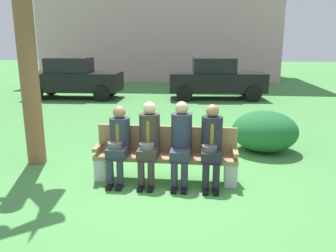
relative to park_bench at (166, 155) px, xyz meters
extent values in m
plane|color=#468843|center=(0.02, -0.24, -0.44)|extent=(80.00, 80.00, 0.00)
cube|color=#99754C|center=(0.00, -0.06, -0.02)|extent=(2.36, 0.44, 0.07)
cube|color=#99754C|center=(0.00, 0.13, 0.24)|extent=(2.36, 0.06, 0.45)
cube|color=#99754C|center=(-1.14, -0.06, 0.11)|extent=(0.08, 0.44, 0.06)
cube|color=#99754C|center=(1.14, -0.06, 0.11)|extent=(0.08, 0.44, 0.06)
cube|color=silver|center=(-1.08, -0.06, -0.25)|extent=(0.20, 0.37, 0.38)
cube|color=silver|center=(1.08, -0.06, -0.25)|extent=(0.20, 0.37, 0.38)
cube|color=#2D3342|center=(-0.76, -0.23, 0.09)|extent=(0.32, 0.38, 0.16)
cylinder|color=#2D3342|center=(-0.84, -0.42, -0.21)|extent=(0.11, 0.11, 0.45)
cylinder|color=#2D3342|center=(-0.68, -0.42, -0.21)|extent=(0.11, 0.11, 0.45)
cube|color=black|center=(-0.84, -0.48, -0.40)|extent=(0.09, 0.22, 0.07)
cube|color=black|center=(-0.68, -0.48, -0.40)|extent=(0.09, 0.22, 0.07)
cylinder|color=#2D3342|center=(-0.76, -0.04, 0.38)|extent=(0.34, 0.34, 0.48)
cube|color=olive|center=(-0.76, -0.21, 0.40)|extent=(0.05, 0.01, 0.31)
sphere|color=#9E7556|center=(-0.76, -0.04, 0.72)|extent=(0.21, 0.21, 0.21)
cylinder|color=#5C5C5C|center=(-0.80, -0.25, 0.22)|extent=(0.24, 0.24, 0.09)
cube|color=#38332D|center=(-0.26, -0.23, 0.09)|extent=(0.32, 0.38, 0.16)
cylinder|color=#38332D|center=(-0.34, -0.42, -0.21)|extent=(0.11, 0.11, 0.45)
cylinder|color=#38332D|center=(-0.18, -0.42, -0.21)|extent=(0.11, 0.11, 0.45)
cube|color=black|center=(-0.34, -0.48, -0.40)|extent=(0.09, 0.22, 0.07)
cube|color=black|center=(-0.18, -0.48, -0.40)|extent=(0.09, 0.22, 0.07)
cylinder|color=#38332D|center=(-0.26, -0.04, 0.42)|extent=(0.34, 0.34, 0.56)
cube|color=olive|center=(-0.26, -0.21, 0.44)|extent=(0.05, 0.01, 0.36)
sphere|color=beige|center=(-0.26, -0.04, 0.80)|extent=(0.21, 0.21, 0.21)
cylinder|color=slate|center=(-0.27, -0.25, 0.22)|extent=(0.24, 0.24, 0.09)
cube|color=#2D3342|center=(0.27, -0.23, 0.09)|extent=(0.32, 0.38, 0.16)
cylinder|color=#2D3342|center=(0.19, -0.42, -0.21)|extent=(0.11, 0.11, 0.45)
cylinder|color=#2D3342|center=(0.35, -0.42, -0.21)|extent=(0.11, 0.11, 0.45)
cube|color=black|center=(0.19, -0.48, -0.40)|extent=(0.09, 0.22, 0.07)
cube|color=black|center=(0.35, -0.48, -0.40)|extent=(0.09, 0.22, 0.07)
cylinder|color=#2D3342|center=(0.27, -0.04, 0.43)|extent=(0.34, 0.34, 0.57)
cube|color=navy|center=(0.27, -0.21, 0.45)|extent=(0.05, 0.01, 0.37)
sphere|color=tan|center=(0.27, -0.04, 0.81)|extent=(0.21, 0.21, 0.21)
cube|color=#23232D|center=(0.76, -0.23, 0.09)|extent=(0.32, 0.38, 0.16)
cylinder|color=#23232D|center=(0.68, -0.42, -0.21)|extent=(0.11, 0.11, 0.45)
cylinder|color=#23232D|center=(0.84, -0.42, -0.21)|extent=(0.11, 0.11, 0.45)
cube|color=black|center=(0.68, -0.48, -0.40)|extent=(0.09, 0.22, 0.07)
cube|color=black|center=(0.84, -0.48, -0.40)|extent=(0.09, 0.22, 0.07)
cylinder|color=#23232D|center=(0.76, -0.04, 0.41)|extent=(0.34, 0.34, 0.54)
cube|color=olive|center=(0.76, -0.21, 0.43)|extent=(0.05, 0.01, 0.34)
sphere|color=#9E7556|center=(0.76, -0.04, 0.78)|extent=(0.21, 0.21, 0.21)
cylinder|color=#505050|center=(0.72, -0.25, 0.22)|extent=(0.24, 0.24, 0.09)
cylinder|color=brown|center=(-2.59, 0.54, 1.60)|extent=(0.34, 0.34, 4.06)
ellipsoid|color=#1F6330|center=(1.91, 1.80, 0.00)|extent=(1.39, 1.27, 0.87)
cube|color=black|center=(-4.88, 8.27, 0.26)|extent=(3.95, 1.70, 0.76)
cube|color=black|center=(-5.03, 8.26, 0.94)|extent=(1.75, 1.42, 0.60)
cylinder|color=black|center=(-3.55, 9.10, -0.12)|extent=(0.64, 0.16, 0.64)
cylinder|color=black|center=(-3.49, 7.54, -0.12)|extent=(0.64, 0.16, 0.64)
cylinder|color=black|center=(-6.28, 9.00, -0.12)|extent=(0.64, 0.16, 0.64)
cylinder|color=black|center=(-6.22, 7.44, -0.12)|extent=(0.64, 0.16, 0.64)
cube|color=black|center=(1.06, 8.82, 0.26)|extent=(4.03, 1.93, 0.76)
cube|color=black|center=(0.91, 8.81, 0.94)|extent=(1.82, 1.52, 0.60)
cylinder|color=black|center=(2.35, 9.73, -0.12)|extent=(0.65, 0.20, 0.64)
cylinder|color=black|center=(2.50, 8.17, -0.12)|extent=(0.65, 0.20, 0.64)
cylinder|color=black|center=(-0.37, 9.47, -0.12)|extent=(0.65, 0.20, 0.64)
cylinder|color=black|center=(-0.22, 7.91, -0.12)|extent=(0.65, 0.20, 0.64)
cube|color=#CE9EA6|center=(-2.43, 18.63, 4.49)|extent=(14.54, 7.80, 9.86)
camera|label=1|loc=(0.66, -5.35, 1.82)|focal=36.05mm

